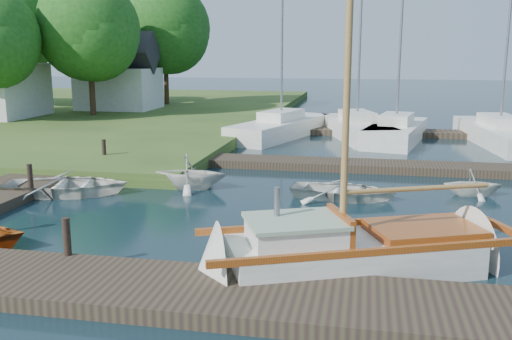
% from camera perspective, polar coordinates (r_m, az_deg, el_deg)
% --- Properties ---
extents(ground, '(160.00, 160.00, 0.00)m').
position_cam_1_polar(ground, '(16.17, 0.00, -4.17)').
color(ground, black).
rests_on(ground, ground).
extents(near_dock, '(18.00, 2.20, 0.30)m').
position_cam_1_polar(near_dock, '(10.63, -6.38, -12.12)').
color(near_dock, '#30241D').
rests_on(near_dock, ground).
extents(left_dock, '(2.20, 18.00, 0.30)m').
position_cam_1_polar(left_dock, '(20.91, -20.92, -0.85)').
color(left_dock, '#30241D').
rests_on(left_dock, ground).
extents(far_dock, '(14.00, 1.60, 0.30)m').
position_cam_1_polar(far_dock, '(22.20, 8.33, 0.51)').
color(far_dock, '#30241D').
rests_on(far_dock, ground).
extents(pontoon, '(30.00, 1.60, 0.30)m').
position_cam_1_polar(pontoon, '(32.32, 23.56, 3.18)').
color(pontoon, '#30241D').
rests_on(pontoon, ground).
extents(mooring_post_1, '(0.16, 0.16, 0.80)m').
position_cam_1_polar(mooring_post_1, '(12.46, -18.40, -6.34)').
color(mooring_post_1, black).
rests_on(mooring_post_1, near_dock).
extents(mooring_post_2, '(0.16, 0.16, 0.80)m').
position_cam_1_polar(mooring_post_2, '(11.02, 2.67, -8.10)').
color(mooring_post_2, black).
rests_on(mooring_post_2, near_dock).
extents(mooring_post_4, '(0.16, 0.16, 0.80)m').
position_cam_1_polar(mooring_post_4, '(18.62, -21.65, -0.66)').
color(mooring_post_4, black).
rests_on(mooring_post_4, left_dock).
extents(mooring_post_5, '(0.16, 0.16, 0.80)m').
position_cam_1_polar(mooring_post_5, '(22.89, -14.96, 1.98)').
color(mooring_post_5, black).
rests_on(mooring_post_5, left_dock).
extents(sailboat, '(7.35, 4.59, 9.83)m').
position_cam_1_polar(sailboat, '(12.04, 10.22, -8.32)').
color(sailboat, silver).
rests_on(sailboat, ground).
extents(tender_a, '(4.35, 3.54, 0.79)m').
position_cam_1_polar(tender_a, '(18.92, -18.45, -1.18)').
color(tender_a, silver).
rests_on(tender_a, ground).
extents(tender_b, '(2.47, 2.16, 1.25)m').
position_cam_1_polar(tender_b, '(18.81, -6.59, 0.00)').
color(tender_b, silver).
rests_on(tender_b, ground).
extents(tender_c, '(3.42, 2.59, 0.67)m').
position_cam_1_polar(tender_c, '(17.72, 8.74, -1.77)').
color(tender_c, silver).
rests_on(tender_c, ground).
extents(tender_d, '(1.94, 1.72, 0.95)m').
position_cam_1_polar(tender_d, '(19.06, 20.92, -1.03)').
color(tender_d, silver).
rests_on(tender_d, ground).
extents(marina_boat_0, '(4.70, 8.49, 10.02)m').
position_cam_1_polar(marina_boat_0, '(30.16, 2.54, 4.39)').
color(marina_boat_0, silver).
rests_on(marina_boat_0, ground).
extents(marina_boat_1, '(4.28, 7.81, 9.69)m').
position_cam_1_polar(marina_boat_1, '(30.24, 10.05, 4.24)').
color(marina_boat_1, silver).
rests_on(marina_boat_1, ground).
extents(marina_boat_2, '(3.59, 7.25, 12.05)m').
position_cam_1_polar(marina_boat_2, '(29.31, 13.83, 3.89)').
color(marina_boat_2, silver).
rests_on(marina_boat_2, ground).
extents(marina_boat_3, '(3.19, 8.91, 11.08)m').
position_cam_1_polar(marina_boat_3, '(30.13, 23.17, 3.45)').
color(marina_boat_3, silver).
rests_on(marina_boat_3, ground).
extents(house_c, '(5.25, 4.00, 5.28)m').
position_cam_1_polar(house_c, '(40.99, -13.56, 8.87)').
color(house_c, silver).
rests_on(house_c, shore).
extents(tree_3, '(6.41, 6.38, 8.74)m').
position_cam_1_polar(tree_3, '(37.41, -16.37, 13.43)').
color(tree_3, '#332114').
rests_on(tree_3, shore).
extents(tree_4, '(7.01, 7.01, 9.66)m').
position_cam_1_polar(tree_4, '(44.94, -23.35, 13.32)').
color(tree_4, '#332114').
rests_on(tree_4, shore).
extents(tree_7, '(6.83, 6.83, 9.38)m').
position_cam_1_polar(tree_7, '(43.98, -9.10, 13.95)').
color(tree_7, '#332114').
rests_on(tree_7, shore).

